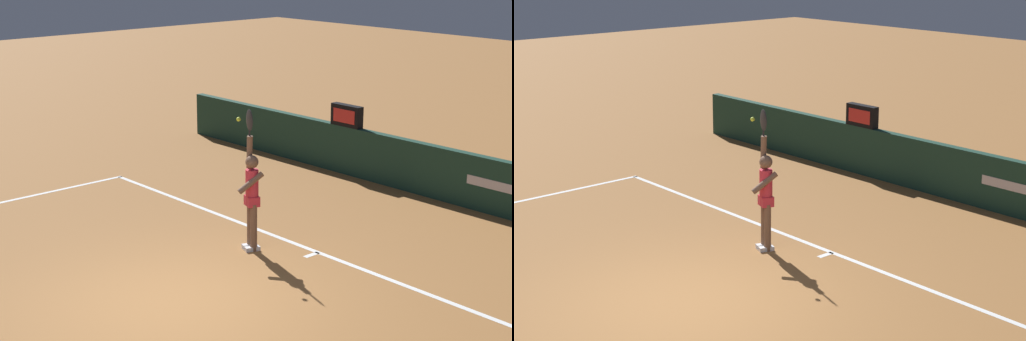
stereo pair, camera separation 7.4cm
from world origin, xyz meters
TOP-DOWN VIEW (x-y plane):
  - ground_plane at (0.00, 0.00)m, footprint 60.00×60.00m
  - court_lines at (0.00, 0.05)m, footprint 11.68×5.71m
  - back_wall at (0.00, 6.59)m, footprint 15.72×0.19m
  - speed_display at (-2.85, 6.59)m, footprint 0.76×0.18m
  - tennis_player at (-0.82, 2.14)m, footprint 0.44×0.45m
  - tennis_ball at (-1.03, 2.06)m, footprint 0.07×0.07m

SIDE VIEW (x-z plane):
  - ground_plane at x=0.00m, z-range 0.00..0.00m
  - court_lines at x=0.00m, z-range 0.00..0.00m
  - back_wall at x=0.00m, z-range 0.00..1.02m
  - tennis_player at x=-0.82m, z-range -0.21..2.07m
  - speed_display at x=-2.85m, z-range 1.02..1.47m
  - tennis_ball at x=-1.03m, z-range 2.08..2.15m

